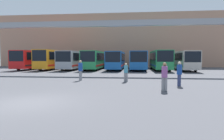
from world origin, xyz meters
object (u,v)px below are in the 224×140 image
at_px(bus_slot_6, 160,59).
at_px(bus_slot_5, 138,59).
at_px(bus_slot_0, 34,59).
at_px(pedestrian_near_left, 179,73).
at_px(pedestrian_mid_right, 164,76).
at_px(bus_slot_7, 184,60).
at_px(pedestrian_far_center, 80,70).
at_px(bus_slot_3, 95,59).
at_px(pedestrian_mid_left, 126,72).
at_px(bus_slot_2, 75,59).
at_px(bus_slot_4, 116,59).
at_px(bus_slot_1, 54,59).

bearing_deg(bus_slot_6, bus_slot_5, -176.43).
bearing_deg(bus_slot_0, pedestrian_near_left, -41.71).
height_order(pedestrian_near_left, pedestrian_mid_right, pedestrian_near_left).
xyz_separation_m(bus_slot_7, pedestrian_far_center, (-12.92, -15.80, -0.79)).
bearing_deg(pedestrian_far_center, bus_slot_3, 10.32).
distance_m(bus_slot_7, pedestrian_far_center, 20.43).
relative_size(pedestrian_mid_right, pedestrian_mid_left, 1.10).
height_order(bus_slot_2, bus_slot_5, bus_slot_2).
height_order(bus_slot_7, pedestrian_near_left, bus_slot_7).
bearing_deg(pedestrian_far_center, bus_slot_4, -2.69).
bearing_deg(bus_slot_7, bus_slot_2, 177.58).
height_order(bus_slot_2, pedestrian_mid_right, bus_slot_2).
xyz_separation_m(bus_slot_5, bus_slot_7, (7.40, -0.60, -0.01)).
bearing_deg(pedestrian_mid_right, pedestrian_near_left, 64.75).
xyz_separation_m(bus_slot_0, bus_slot_7, (25.90, -0.45, -0.10)).
bearing_deg(pedestrian_mid_left, bus_slot_1, 123.87).
distance_m(bus_slot_2, bus_slot_4, 7.40).
distance_m(bus_slot_4, pedestrian_mid_left, 17.19).
xyz_separation_m(bus_slot_3, pedestrian_mid_left, (6.06, -16.41, -0.94)).
relative_size(bus_slot_1, pedestrian_mid_left, 6.59).
bearing_deg(bus_slot_2, bus_slot_0, -177.40).
bearing_deg(pedestrian_far_center, pedestrian_mid_left, -92.87).
distance_m(bus_slot_4, bus_slot_7, 11.13).
relative_size(bus_slot_5, bus_slot_6, 0.96).
height_order(bus_slot_1, bus_slot_4, bus_slot_1).
distance_m(bus_slot_3, pedestrian_near_left, 21.17).
height_order(bus_slot_1, bus_slot_2, bus_slot_1).
height_order(bus_slot_2, bus_slot_6, bus_slot_6).
relative_size(bus_slot_1, pedestrian_far_center, 5.83).
bearing_deg(bus_slot_3, pedestrian_mid_left, -69.74).
distance_m(bus_slot_5, pedestrian_mid_left, 16.95).
relative_size(bus_slot_0, bus_slot_5, 0.97).
height_order(bus_slot_3, bus_slot_7, bus_slot_3).
relative_size(bus_slot_1, bus_slot_4, 0.94).
bearing_deg(bus_slot_2, bus_slot_3, -9.85).
bearing_deg(pedestrian_mid_right, bus_slot_2, 126.84).
bearing_deg(pedestrian_near_left, bus_slot_3, -119.47).
bearing_deg(bus_slot_3, pedestrian_mid_right, -67.35).
xyz_separation_m(bus_slot_0, pedestrian_mid_left, (17.16, -16.72, -1.00)).
distance_m(bus_slot_1, bus_slot_3, 7.40).
bearing_deg(bus_slot_1, pedestrian_mid_left, -51.02).
bearing_deg(bus_slot_5, bus_slot_3, -176.44).
xyz_separation_m(bus_slot_3, bus_slot_7, (14.80, -0.14, -0.04)).
bearing_deg(bus_slot_5, bus_slot_2, 179.06).
relative_size(bus_slot_1, pedestrian_near_left, 5.95).
distance_m(bus_slot_1, bus_slot_5, 14.80).
height_order(bus_slot_1, pedestrian_far_center, bus_slot_1).
bearing_deg(pedestrian_near_left, bus_slot_2, -112.33).
xyz_separation_m(bus_slot_7, pedestrian_mid_left, (-8.74, -16.27, -0.90)).
xyz_separation_m(bus_slot_5, pedestrian_mid_left, (-1.34, -16.87, -0.91)).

